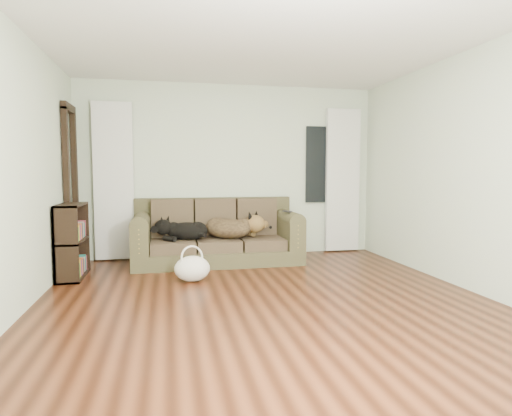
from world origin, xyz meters
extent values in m
plane|color=black|center=(0.00, 0.00, 0.00)|extent=(5.00, 5.00, 0.00)
plane|color=white|center=(0.00, 0.00, 2.60)|extent=(5.00, 5.00, 0.00)
cube|color=beige|center=(0.00, 2.50, 1.30)|extent=(4.50, 0.04, 2.60)
cube|color=beige|center=(-2.25, 0.00, 1.30)|extent=(0.04, 5.00, 2.60)
cube|color=beige|center=(2.25, 0.00, 1.30)|extent=(0.04, 5.00, 2.60)
cube|color=white|center=(-1.70, 2.42, 1.15)|extent=(0.55, 0.08, 2.25)
cube|color=white|center=(1.80, 2.42, 1.15)|extent=(0.55, 0.08, 2.25)
cube|color=black|center=(1.45, 2.47, 1.40)|extent=(0.50, 0.03, 1.20)
cube|color=black|center=(-2.20, 2.05, 1.05)|extent=(0.07, 0.60, 2.10)
cube|color=#3D3923|center=(-0.26, 1.97, 0.45)|extent=(2.32, 1.00, 0.95)
ellipsoid|color=black|center=(-0.73, 1.95, 0.48)|extent=(0.70, 0.62, 0.25)
ellipsoid|color=black|center=(-0.07, 1.94, 0.49)|extent=(0.86, 0.80, 0.31)
cube|color=black|center=(0.71, 1.79, 0.73)|extent=(0.10, 0.19, 0.02)
ellipsoid|color=silver|center=(-0.68, 0.99, 0.16)|extent=(0.43, 0.34, 0.30)
cube|color=black|center=(-2.09, 1.48, 0.50)|extent=(0.30, 0.73, 0.90)
camera|label=1|loc=(-0.95, -4.00, 1.29)|focal=30.00mm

